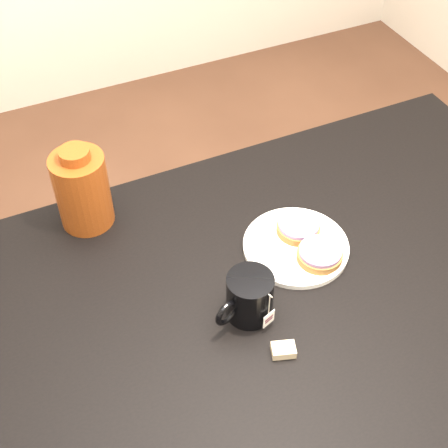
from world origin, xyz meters
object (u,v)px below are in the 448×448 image
object	(u,v)px
bagel_package	(82,189)
teabag_pouch	(283,350)
mug	(249,297)
table	(291,310)
bagel_front	(320,254)
bagel_back	(298,227)
plate	(296,246)

from	to	relation	value
bagel_package	teabag_pouch	bearing A→B (deg)	-64.61
mug	bagel_package	size ratio (longest dim) A/B	0.72
table	bagel_front	world-z (taller)	bagel_front
bagel_back	bagel_front	xyz separation A→B (m)	(0.00, -0.09, -0.00)
table	bagel_package	world-z (taller)	bagel_package
table	teabag_pouch	distance (m)	0.19
table	bagel_package	bearing A→B (deg)	132.37
bagel_front	teabag_pouch	distance (m)	0.24
bagel_back	bagel_package	world-z (taller)	bagel_package
teabag_pouch	mug	bearing A→B (deg)	100.12
plate	bagel_package	xyz separation A→B (m)	(-0.39, 0.28, 0.08)
table	plate	distance (m)	0.14
plate	bagel_package	size ratio (longest dim) A/B	1.14
plate	bagel_package	bearing A→B (deg)	144.55
table	bagel_package	distance (m)	0.53
bagel_front	teabag_pouch	size ratio (longest dim) A/B	2.57
bagel_front	mug	world-z (taller)	mug
bagel_back	mug	xyz separation A→B (m)	(-0.19, -0.15, 0.03)
mug	bagel_front	bearing A→B (deg)	-3.58
bagel_back	teabag_pouch	world-z (taller)	bagel_back
table	bagel_back	bearing A→B (deg)	58.18
plate	bagel_front	size ratio (longest dim) A/B	1.99
bagel_front	bagel_package	distance (m)	0.53
table	bagel_back	size ratio (longest dim) A/B	14.10
plate	mug	xyz separation A→B (m)	(-0.17, -0.11, 0.04)
bagel_back	bagel_front	bearing A→B (deg)	-88.66
plate	teabag_pouch	xyz separation A→B (m)	(-0.15, -0.22, 0.00)
plate	bagel_front	distance (m)	0.06
table	mug	size ratio (longest dim) A/B	9.57
table	bagel_front	size ratio (longest dim) A/B	12.08
plate	bagel_back	bearing A→B (deg)	55.09
table	bagel_package	size ratio (longest dim) A/B	6.90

